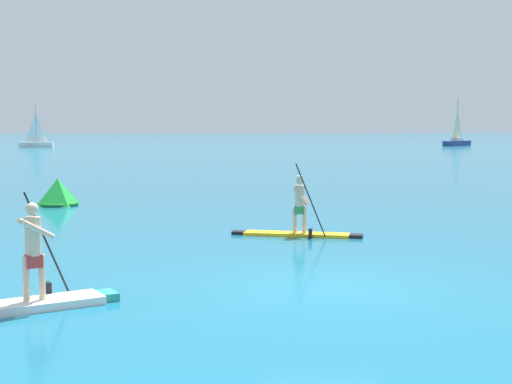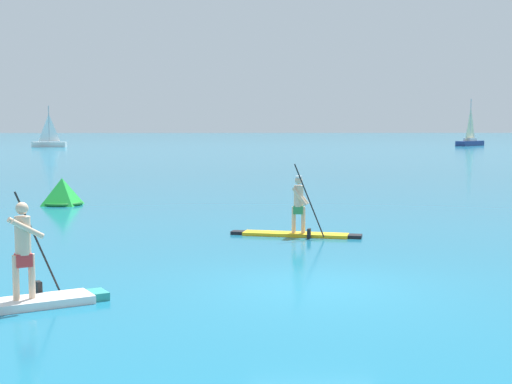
{
  "view_description": "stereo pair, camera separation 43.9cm",
  "coord_description": "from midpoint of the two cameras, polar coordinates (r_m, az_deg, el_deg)",
  "views": [
    {
      "loc": [
        -2.01,
        -13.71,
        3.07
      ],
      "look_at": [
        -0.9,
        7.99,
        1.07
      ],
      "focal_mm": 52.48,
      "sensor_mm": 36.0,
      "label": 1
    },
    {
      "loc": [
        -1.57,
        -13.73,
        3.07
      ],
      "look_at": [
        -0.9,
        7.99,
        1.07
      ],
      "focal_mm": 52.48,
      "sensor_mm": 36.0,
      "label": 2
    }
  ],
  "objects": [
    {
      "name": "ground",
      "position": [
        14.17,
        4.44,
        -7.26
      ],
      "size": [
        440.0,
        440.0,
        0.0
      ],
      "primitive_type": "plane",
      "color": "#196B8C"
    },
    {
      "name": "paddleboarder_near_left",
      "position": [
        13.1,
        -17.48,
        -7.04
      ],
      "size": [
        2.73,
        1.76,
        1.92
      ],
      "rotation": [
        0.0,
        0.0,
        0.49
      ],
      "color": "white",
      "rests_on": "ground"
    },
    {
      "name": "paddleboarder_mid_center",
      "position": [
        20.42,
        2.64,
        -2.36
      ],
      "size": [
        3.57,
        1.29,
        2.05
      ],
      "rotation": [
        0.0,
        0.0,
        -0.25
      ],
      "color": "yellow",
      "rests_on": "ground"
    },
    {
      "name": "race_marker_buoy",
      "position": [
        28.98,
        -15.28,
        -0.12
      ],
      "size": [
        1.76,
        1.76,
        1.02
      ],
      "color": "green",
      "rests_on": "ground"
    },
    {
      "name": "sailboat_left_horizon",
      "position": [
        99.89,
        -16.52,
        3.7
      ],
      "size": [
        4.35,
        1.2,
        5.31
      ],
      "rotation": [
        0.0,
        0.0,
        3.11
      ],
      "color": "white",
      "rests_on": "ground"
    },
    {
      "name": "sailboat_right_horizon",
      "position": [
        106.09,
        14.96,
        3.86
      ],
      "size": [
        5.01,
        5.11,
        6.35
      ],
      "rotation": [
        0.0,
        0.0,
        0.8
      ],
      "color": "navy",
      "rests_on": "ground"
    }
  ]
}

